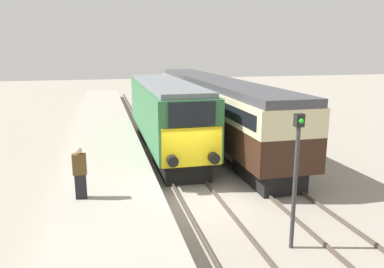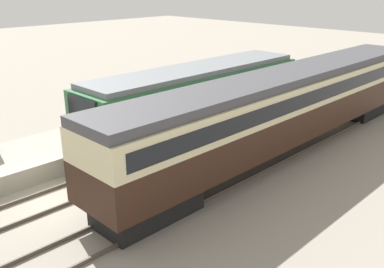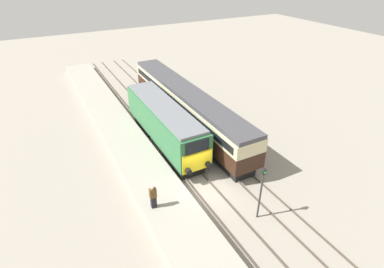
% 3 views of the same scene
% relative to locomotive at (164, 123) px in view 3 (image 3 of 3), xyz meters
% --- Properties ---
extents(ground_plane, '(120.00, 120.00, 0.00)m').
position_rel_locomotive_xyz_m(ground_plane, '(0.00, -7.45, -2.16)').
color(ground_plane, gray).
extents(platform_left, '(3.50, 50.00, 0.81)m').
position_rel_locomotive_xyz_m(platform_left, '(-3.30, 0.55, -1.75)').
color(platform_left, '#9E998C').
rests_on(platform_left, ground_plane).
extents(rails_near_track, '(1.51, 60.00, 0.14)m').
position_rel_locomotive_xyz_m(rails_near_track, '(0.00, -2.45, -2.09)').
color(rails_near_track, '#4C4238').
rests_on(rails_near_track, ground_plane).
extents(rails_far_track, '(1.50, 60.00, 0.14)m').
position_rel_locomotive_xyz_m(rails_far_track, '(3.40, -2.45, -2.09)').
color(rails_far_track, '#4C4238').
rests_on(rails_far_track, ground_plane).
extents(locomotive, '(2.70, 12.63, 3.91)m').
position_rel_locomotive_xyz_m(locomotive, '(0.00, 0.00, 0.00)').
color(locomotive, black).
rests_on(locomotive, ground_plane).
extents(passenger_carriage, '(2.75, 21.13, 3.87)m').
position_rel_locomotive_xyz_m(passenger_carriage, '(3.40, 2.44, 0.21)').
color(passenger_carriage, black).
rests_on(passenger_carriage, ground_plane).
extents(person_on_platform, '(0.44, 0.26, 1.75)m').
position_rel_locomotive_xyz_m(person_on_platform, '(-4.25, -7.98, -0.47)').
color(person_on_platform, black).
rests_on(person_on_platform, platform_left).
extents(signal_post, '(0.24, 0.28, 3.96)m').
position_rel_locomotive_xyz_m(signal_post, '(1.70, -11.26, 0.20)').
color(signal_post, '#333333').
rests_on(signal_post, ground_plane).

